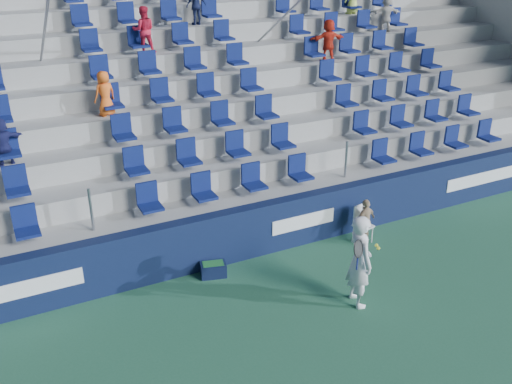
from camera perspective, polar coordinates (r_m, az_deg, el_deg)
ground at (r=10.47m, az=6.11°, el=-14.50°), size 70.00×70.00×0.00m
sponsor_wall at (r=12.43m, az=-1.54°, el=-4.19°), size 24.00×0.32×1.20m
grandstand at (r=16.28m, az=-9.37°, el=8.40°), size 24.00×8.17×6.63m
tennis_player at (r=10.97m, az=10.32°, el=-6.79°), size 0.69×0.75×1.88m
line_judge_chair at (r=13.43m, az=10.49°, el=-2.82°), size 0.45×0.46×0.87m
line_judge at (r=13.31m, az=10.86°, el=-2.88°), size 0.69×0.44×1.09m
ball_bin at (r=12.05m, az=-4.30°, el=-7.67°), size 0.60×0.47×0.30m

